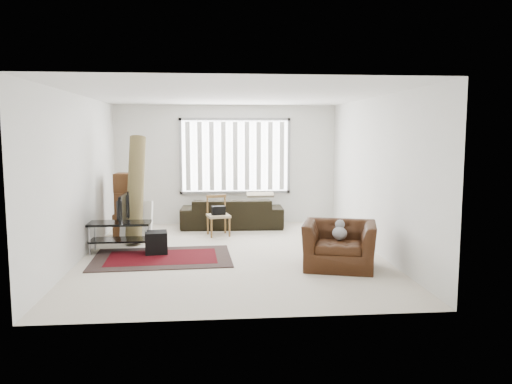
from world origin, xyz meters
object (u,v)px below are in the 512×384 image
(sofa, at_px, (232,208))
(armchair, at_px, (339,242))
(moving_boxes, at_px, (128,207))
(tv_stand, at_px, (120,230))
(side_chair, at_px, (218,213))

(sofa, height_order, armchair, sofa)
(sofa, bearing_deg, moving_boxes, 22.98)
(moving_boxes, bearing_deg, armchair, -36.05)
(moving_boxes, xyz_separation_m, sofa, (2.11, 0.79, -0.17))
(tv_stand, distance_m, sofa, 2.93)
(tv_stand, xyz_separation_m, moving_boxes, (-0.06, 1.30, 0.21))
(moving_boxes, xyz_separation_m, armchair, (3.63, -2.64, -0.19))
(tv_stand, height_order, moving_boxes, moving_boxes)
(tv_stand, xyz_separation_m, sofa, (2.05, 2.09, 0.04))
(tv_stand, height_order, armchair, armchair)
(tv_stand, bearing_deg, moving_boxes, 92.58)
(armchair, bearing_deg, side_chair, 141.76)
(moving_boxes, distance_m, armchair, 4.49)
(sofa, bearing_deg, tv_stand, 47.88)
(side_chair, height_order, armchair, side_chair)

